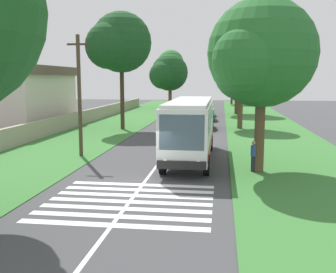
% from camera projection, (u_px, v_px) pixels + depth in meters
% --- Properties ---
extents(ground, '(160.00, 160.00, 0.00)m').
position_uv_depth(ground, '(141.00, 187.00, 18.73)').
color(ground, '#424244').
extents(grass_verge_left, '(120.00, 8.00, 0.04)m').
position_uv_depth(grass_verge_left, '(82.00, 138.00, 34.52)').
color(grass_verge_left, '#387533').
rests_on(grass_verge_left, ground).
extents(grass_verge_right, '(120.00, 8.00, 0.04)m').
position_uv_depth(grass_verge_right, '(277.00, 141.00, 32.38)').
color(grass_verge_right, '#387533').
rests_on(grass_verge_right, ground).
extents(centre_line, '(110.00, 0.16, 0.01)m').
position_uv_depth(centre_line, '(176.00, 140.00, 33.45)').
color(centre_line, silver).
rests_on(centre_line, ground).
extents(coach_bus, '(11.16, 2.62, 3.73)m').
position_uv_depth(coach_bus, '(190.00, 126.00, 24.73)').
color(coach_bus, white).
rests_on(coach_bus, ground).
extents(zebra_crossing, '(5.85, 6.80, 0.01)m').
position_uv_depth(zebra_crossing, '(130.00, 202.00, 16.48)').
color(zebra_crossing, silver).
rests_on(zebra_crossing, ground).
extents(trailing_car_0, '(4.30, 1.78, 1.43)m').
position_uv_depth(trailing_car_0, '(204.00, 122.00, 40.70)').
color(trailing_car_0, black).
rests_on(trailing_car_0, ground).
extents(trailing_car_1, '(4.30, 1.78, 1.43)m').
position_uv_depth(trailing_car_1, '(207.00, 115.00, 48.85)').
color(trailing_car_1, '#145933').
rests_on(trailing_car_1, ground).
extents(trailing_car_2, '(4.30, 1.78, 1.43)m').
position_uv_depth(trailing_car_2, '(207.00, 111.00, 54.69)').
color(trailing_car_2, '#B21E1E').
rests_on(trailing_car_2, ground).
extents(trailing_car_3, '(4.30, 1.78, 1.43)m').
position_uv_depth(trailing_car_3, '(187.00, 108.00, 61.51)').
color(trailing_car_3, gold).
rests_on(trailing_car_3, ground).
extents(roadside_tree_left_0, '(6.27, 5.03, 10.69)m').
position_uv_depth(roadside_tree_left_0, '(170.00, 64.00, 78.57)').
color(roadside_tree_left_0, '#4C3826').
rests_on(roadside_tree_left_0, grass_verge_left).
extents(roadside_tree_left_2, '(7.59, 6.36, 9.22)m').
position_uv_depth(roadside_tree_left_2, '(168.00, 74.00, 68.19)').
color(roadside_tree_left_2, brown).
rests_on(roadside_tree_left_2, grass_verge_left).
extents(roadside_tree_left_3, '(7.38, 6.04, 11.49)m').
position_uv_depth(roadside_tree_left_3, '(119.00, 44.00, 39.08)').
color(roadside_tree_left_3, '#3D2D1E').
rests_on(roadside_tree_left_3, grass_verge_left).
extents(roadside_tree_right_0, '(5.78, 4.86, 8.28)m').
position_uv_depth(roadside_tree_right_0, '(232.00, 76.00, 79.84)').
color(roadside_tree_right_0, '#3D2D1E').
rests_on(roadside_tree_right_0, grass_verge_right).
extents(roadside_tree_right_1, '(8.18, 6.49, 9.89)m').
position_uv_depth(roadside_tree_right_1, '(236.00, 68.00, 56.70)').
color(roadside_tree_right_1, '#4C3826').
rests_on(roadside_tree_right_1, grass_verge_right).
extents(roadside_tree_right_2, '(6.01, 5.33, 8.21)m').
position_uv_depth(roadside_tree_right_2, '(240.00, 75.00, 39.96)').
color(roadside_tree_right_2, brown).
rests_on(roadside_tree_right_2, grass_verge_right).
extents(roadside_tree_right_3, '(6.95, 5.70, 9.17)m').
position_uv_depth(roadside_tree_right_3, '(259.00, 56.00, 21.12)').
color(roadside_tree_right_3, brown).
rests_on(roadside_tree_right_3, grass_verge_right).
extents(utility_pole, '(0.24, 1.40, 7.73)m').
position_uv_depth(utility_pole, '(79.00, 94.00, 25.63)').
color(utility_pole, '#473828').
rests_on(utility_pole, grass_verge_left).
extents(roadside_wall, '(70.00, 0.40, 1.49)m').
position_uv_depth(roadside_wall, '(66.00, 122.00, 39.76)').
color(roadside_wall, '#9E937F').
rests_on(roadside_wall, grass_verge_left).
extents(roadside_building, '(12.87, 6.70, 6.33)m').
position_uv_depth(roadside_building, '(26.00, 97.00, 41.37)').
color(roadside_building, beige).
rests_on(roadside_building, ground).
extents(pedestrian, '(0.34, 0.34, 1.69)m').
position_uv_depth(pedestrian, '(254.00, 156.00, 21.60)').
color(pedestrian, '#26262D').
rests_on(pedestrian, grass_verge_right).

